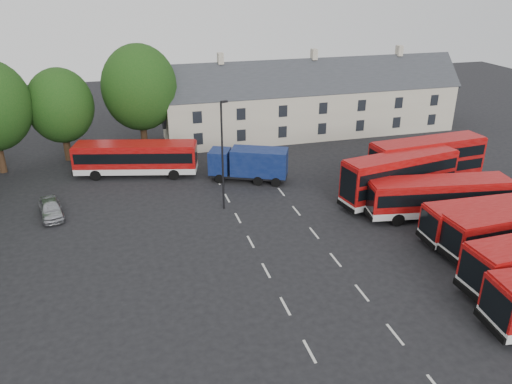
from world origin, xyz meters
TOP-DOWN VIEW (x-y plane):
  - ground at (0.00, 0.00)m, footprint 140.00×140.00m
  - lane_markings at (2.50, 2.00)m, footprint 5.15×33.80m
  - terrace_houses at (14.00, 30.00)m, footprint 35.70×7.13m
  - bus_row_d at (17.26, 1.64)m, footprint 10.86×2.89m
  - bus_row_e at (15.50, 5.99)m, footprint 11.72×4.34m
  - bus_dd_south at (13.91, 9.37)m, footprint 10.74×4.16m
  - bus_dd_north at (18.13, 11.88)m, footprint 11.06×3.33m
  - bus_north at (-7.25, 21.56)m, footprint 11.84×5.34m
  - box_truck at (2.92, 17.34)m, footprint 7.55×5.09m
  - silver_car at (-14.47, 14.31)m, footprint 2.49×4.45m
  - lamppost at (-0.69, 12.05)m, footprint 0.64×0.36m

SIDE VIEW (x-z plane):
  - ground at x=0.00m, z-range 0.00..0.00m
  - lane_markings at x=2.50m, z-range 0.00..0.01m
  - silver_car at x=-14.47m, z-range 0.00..1.43m
  - box_truck at x=2.92m, z-range 0.20..3.38m
  - bus_row_d at x=17.26m, z-range 0.31..3.35m
  - bus_row_e at x=15.50m, z-range 0.33..3.56m
  - bus_north at x=-7.25m, z-range 0.33..3.59m
  - bus_dd_south at x=13.91m, z-range 0.30..4.60m
  - bus_dd_north at x=18.13m, z-range 0.31..4.78m
  - terrace_houses at x=14.00m, z-range -1.17..8.89m
  - lamppost at x=-0.69m, z-range 0.31..9.44m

